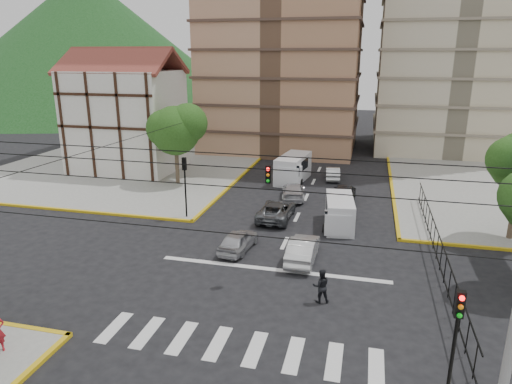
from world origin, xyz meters
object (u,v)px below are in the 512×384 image
(traffic_light_nw, at_px, (185,177))
(van_left_lane, at_px, (293,169))
(van_right_lane, at_px, (339,214))
(car_silver_front_left, at_px, (238,240))
(car_white_front_right, at_px, (303,249))
(traffic_light_se, at_px, (456,332))
(pedestrian_crosswalk, at_px, (321,286))

(traffic_light_nw, relative_size, van_left_lane, 0.77)
(traffic_light_nw, distance_m, van_right_lane, 11.16)
(car_silver_front_left, relative_size, car_white_front_right, 0.88)
(car_white_front_right, bearing_deg, van_right_lane, -105.24)
(van_right_lane, xyz_separation_m, car_white_front_right, (-1.66, -5.79, -0.30))
(traffic_light_nw, bearing_deg, traffic_light_se, -45.00)
(traffic_light_nw, height_order, van_right_lane, traffic_light_nw)
(traffic_light_se, relative_size, car_white_front_right, 1.03)
(car_silver_front_left, distance_m, car_white_front_right, 4.07)
(car_white_front_right, bearing_deg, traffic_light_nw, -27.65)
(car_white_front_right, relative_size, pedestrian_crosswalk, 2.50)
(car_silver_front_left, height_order, car_white_front_right, car_white_front_right)
(van_right_lane, bearing_deg, traffic_light_nw, 177.29)
(car_silver_front_left, relative_size, pedestrian_crosswalk, 2.20)
(traffic_light_se, xyz_separation_m, van_left_lane, (-9.74, 27.33, -1.92))
(van_left_lane, height_order, car_silver_front_left, van_left_lane)
(van_left_lane, height_order, car_white_front_right, van_left_lane)
(traffic_light_nw, xyz_separation_m, van_left_lane, (5.86, 11.73, -1.92))
(van_left_lane, distance_m, pedestrian_crosswalk, 21.74)
(traffic_light_se, bearing_deg, car_silver_front_left, 133.17)
(van_right_lane, xyz_separation_m, pedestrian_crosswalk, (-0.15, -10.22, -0.14))
(traffic_light_se, height_order, van_left_lane, traffic_light_se)
(traffic_light_se, xyz_separation_m, car_silver_front_left, (-10.37, 11.05, -2.47))
(traffic_light_se, xyz_separation_m, van_right_lane, (-4.67, 16.37, -2.11))
(traffic_light_se, bearing_deg, traffic_light_nw, 135.00)
(van_left_lane, xyz_separation_m, car_white_front_right, (3.41, -16.75, -0.49))
(van_left_lane, bearing_deg, traffic_light_nw, -108.94)
(traffic_light_se, height_order, car_silver_front_left, traffic_light_se)
(van_right_lane, height_order, van_left_lane, van_left_lane)
(car_white_front_right, distance_m, pedestrian_crosswalk, 4.68)
(van_right_lane, bearing_deg, van_left_lane, 108.09)
(van_right_lane, relative_size, car_white_front_right, 1.11)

